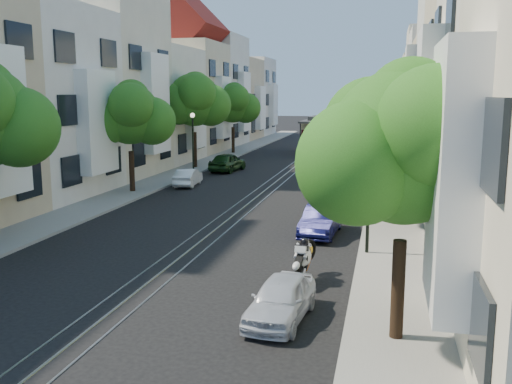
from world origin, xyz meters
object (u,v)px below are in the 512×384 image
Objects in this scene: tree_w_c at (195,101)px; parked_car_e_mid at (321,220)px; parked_car_w_mid at (188,177)px; tree_e_d at (393,103)px; tree_w_b at (131,115)px; parked_car_e_near at (281,299)px; parked_car_w_far at (227,162)px; lamp_west at (193,134)px; lamp_east at (369,175)px; tree_e_c at (395,110)px; tree_w_d at (233,104)px; sportbike_rider at (303,258)px; tree_e_a at (407,150)px; cable_car at (319,133)px; parked_car_e_far at (350,167)px; tree_e_b at (398,115)px.

parked_car_e_mid is (11.54, -18.35, -4.47)m from tree_w_c.
parked_car_e_mid is 1.11× the size of parked_car_w_mid.
tree_e_d is 22.28m from tree_w_b.
parked_car_w_far is (-8.80, 26.39, 0.14)m from parked_car_e_near.
tree_w_b reaches higher than lamp_west.
parked_car_w_mid is at bearing 130.65° from lamp_east.
parked_car_e_near is at bearing 116.05° from parked_car_w_far.
tree_w_c reaches higher than parked_car_w_mid.
tree_e_c is 1.00× the size of tree_w_d.
tree_w_b is 17.98m from sportbike_rider.
tree_e_d reaches higher than tree_w_b.
tree_e_d is (0.00, 34.00, 0.47)m from tree_e_a.
cable_car is 2.08× the size of parked_car_e_far.
tree_e_c is 1.57× the size of lamp_west.
parked_car_e_near is (3.90, -41.28, -1.34)m from cable_car.
parked_car_e_mid is (-2.86, -2.35, -4.14)m from tree_e_b.
tree_w_c is at bearing 160.85° from tree_e_c.
cable_car reaches higher than parked_car_e_mid.
tree_e_c is 15.60m from tree_w_b.
parked_car_w_far is at bearing 127.71° from tree_e_b.
lamp_east is at bearing 97.79° from tree_e_a.
tree_w_d is (0.00, 22.00, 0.20)m from tree_w_b.
tree_e_c reaches higher than parked_car_e_near.
tree_e_b is at bearing -61.93° from tree_w_d.
tree_e_a reaches higher than parked_car_e_mid.
tree_w_c is 16.24m from cable_car.
tree_e_a is 10.76m from parked_car_e_mid.
tree_e_a is 7.26m from lamp_east.
lamp_east is (-0.96, 7.02, -1.55)m from tree_e_a.
tree_e_b is 1.67× the size of parked_car_e_far.
tree_e_c is at bearing -68.88° from cable_car.
parked_car_e_mid is (-1.90, 2.62, -2.25)m from lamp_east.
tree_e_c is 0.92× the size of tree_w_c.
tree_e_b reaches higher than parked_car_e_near.
lamp_west is (0.84, -2.98, -2.22)m from tree_w_c.
tree_w_d reaches higher than lamp_west.
lamp_west is at bearing 84.03° from tree_w_b.
lamp_east is (13.44, -31.98, -1.75)m from tree_w_d.
tree_e_a is 1.00× the size of tree_w_b.
lamp_east is 21.97m from lamp_west.
tree_e_d is 3.44× the size of sportbike_rider.
tree_e_b is at bearing 90.00° from tree_e_a.
tree_e_c is (0.00, 23.00, 0.20)m from tree_e_a.
parked_car_w_far is at bearing 113.29° from tree_e_a.
parked_car_e_near is at bearing -94.91° from tree_e_d.
parked_car_e_far is (11.54, -0.62, -4.51)m from tree_w_c.
tree_e_a is 41.57m from tree_w_d.
tree_w_d is at bearing 110.27° from tree_e_a.
tree_e_d is 1.65× the size of lamp_west.
tree_w_c reaches higher than tree_e_a.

